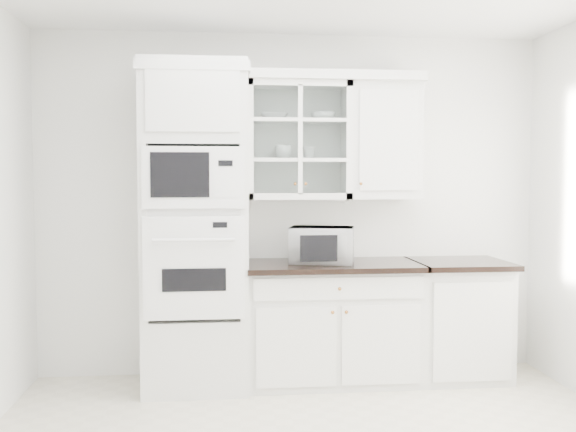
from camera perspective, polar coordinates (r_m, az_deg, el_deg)
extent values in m
cube|color=white|center=(5.14, 0.33, 1.02)|extent=(4.00, 0.02, 2.70)
cube|color=silver|center=(4.81, -8.19, -0.97)|extent=(0.76, 0.65, 2.40)
cube|color=white|center=(4.50, -8.34, -4.60)|extent=(0.70, 0.03, 0.72)
cube|color=black|center=(4.49, -8.34, -5.64)|extent=(0.44, 0.01, 0.16)
cube|color=white|center=(4.46, -8.41, 3.38)|extent=(0.70, 0.03, 0.43)
cube|color=black|center=(4.44, -9.58, 3.63)|extent=(0.40, 0.01, 0.31)
cube|color=silver|center=(5.01, 3.91, -9.56)|extent=(1.30, 0.60, 0.88)
cube|color=black|center=(4.89, 4.01, -4.40)|extent=(1.32, 0.67, 0.04)
cube|color=silver|center=(5.27, 14.83, -9.02)|extent=(0.70, 0.60, 0.88)
cube|color=black|center=(5.16, 15.04, -4.11)|extent=(0.72, 0.67, 0.04)
cube|color=silver|center=(4.99, 0.87, 6.69)|extent=(0.80, 0.33, 0.90)
cube|color=silver|center=(4.98, 0.86, 4.97)|extent=(0.74, 0.29, 0.02)
cube|color=silver|center=(5.00, 0.87, 8.41)|extent=(0.74, 0.29, 0.02)
cube|color=silver|center=(5.11, 8.45, 6.57)|extent=(0.55, 0.33, 0.90)
cube|color=white|center=(5.01, -0.32, 12.26)|extent=(2.14, 0.38, 0.07)
imported|color=white|center=(4.88, 3.06, -2.56)|extent=(0.55, 0.49, 0.27)
imported|color=white|center=(5.00, -1.21, 8.82)|extent=(0.22, 0.22, 0.05)
imported|color=white|center=(5.02, 3.15, 8.84)|extent=(0.24, 0.24, 0.06)
imported|color=white|center=(4.98, -0.38, 5.70)|extent=(0.15, 0.15, 0.11)
imported|color=white|center=(5.01, 1.88, 5.64)|extent=(0.12, 0.12, 0.10)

